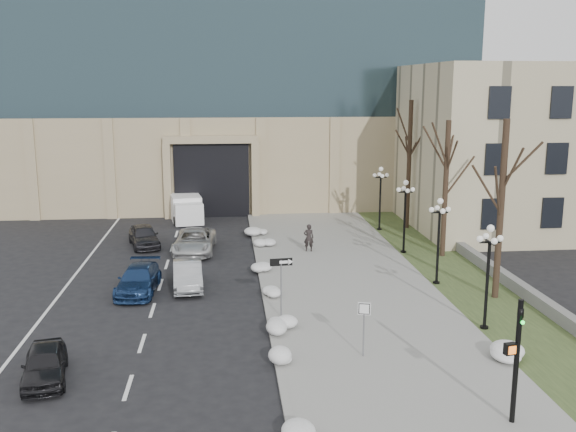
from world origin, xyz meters
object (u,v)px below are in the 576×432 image
object	(u,v)px
car_a	(45,364)
box_truck	(185,207)
car_e	(144,236)
one_way_sign	(285,269)
pedestrian	(309,238)
car_c	(138,280)
keep_sign	(364,318)
lamppost_a	(488,263)
traffic_signal	(515,364)
lamppost_b	(439,229)
lamppost_d	(380,190)
car_d	(195,241)
lamppost_c	(405,207)
car_b	(188,275)

from	to	relation	value
car_a	box_truck	xyz separation A→B (m)	(3.44, 28.30, 0.34)
car_e	one_way_sign	size ratio (longest dim) A/B	1.48
pedestrian	box_truck	size ratio (longest dim) A/B	0.27
car_c	keep_sign	distance (m)	13.57
one_way_sign	car_a	bearing A→B (deg)	-155.49
car_c	lamppost_a	distance (m)	17.38
one_way_sign	traffic_signal	distance (m)	11.84
lamppost_b	lamppost_d	world-z (taller)	same
car_d	lamppost_b	distance (m)	15.74
car_c	lamppost_c	world-z (taller)	lamppost_c
car_a	car_b	size ratio (longest dim) A/B	0.88
lamppost_a	one_way_sign	bearing A→B (deg)	165.35
lamppost_d	car_c	bearing A→B (deg)	-141.30
car_d	one_way_sign	xyz separation A→B (m)	(4.66, -12.43, 1.65)
car_c	keep_sign	world-z (taller)	keep_sign
car_e	traffic_signal	size ratio (longest dim) A/B	1.02
pedestrian	lamppost_a	size ratio (longest dim) A/B	0.37
lamppost_c	car_c	bearing A→B (deg)	-158.72
car_c	one_way_sign	distance (m)	8.72
traffic_signal	box_truck	bearing A→B (deg)	99.58
car_b	lamppost_d	size ratio (longest dim) A/B	0.89
lamppost_c	lamppost_d	world-z (taller)	same
car_b	lamppost_c	xyz separation A→B (m)	(13.29, 5.69, 2.38)
box_truck	car_b	bearing A→B (deg)	-95.72
car_d	lamppost_c	xyz separation A→B (m)	(13.25, -1.68, 2.33)
car_b	lamppost_c	distance (m)	14.65
car_c	keep_sign	bearing A→B (deg)	-40.02
pedestrian	lamppost_b	bearing A→B (deg)	135.42
lamppost_d	car_e	bearing A→B (deg)	-170.02
car_d	box_truck	distance (m)	10.60
car_e	traffic_signal	bearing A→B (deg)	-74.15
car_e	one_way_sign	world-z (taller)	one_way_sign
car_c	lamppost_b	xyz separation A→B (m)	(15.79, -0.35, 2.40)
lamppost_a	lamppost_c	world-z (taller)	same
box_truck	lamppost_c	world-z (taller)	lamppost_c
car_a	car_e	xyz separation A→B (m)	(1.22, 19.66, 0.10)
lamppost_a	box_truck	bearing A→B (deg)	119.82
car_e	lamppost_d	distance (m)	17.08
car_e	pedestrian	distance (m)	11.03
box_truck	keep_sign	size ratio (longest dim) A/B	2.84
car_a	car_b	xyz separation A→B (m)	(4.60, 10.40, 0.06)
box_truck	lamppost_d	world-z (taller)	lamppost_d
car_d	keep_sign	world-z (taller)	keep_sign
car_b	car_d	size ratio (longest dim) A/B	0.79
car_a	lamppost_b	world-z (taller)	lamppost_b
lamppost_c	car_a	bearing A→B (deg)	-138.03
lamppost_b	lamppost_d	xyz separation A→B (m)	(0.00, 13.00, 0.00)
car_b	box_truck	world-z (taller)	box_truck
car_a	car_c	size ratio (longest dim) A/B	0.80
lamppost_c	lamppost_d	xyz separation A→B (m)	(0.00, 6.50, 0.00)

